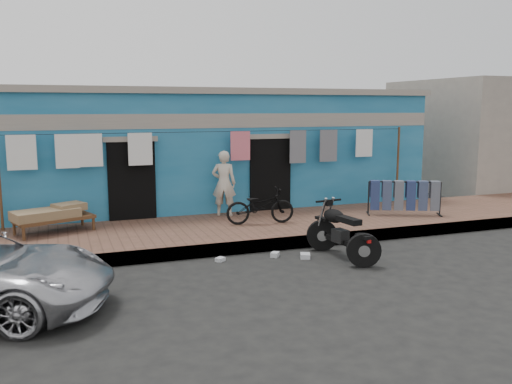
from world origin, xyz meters
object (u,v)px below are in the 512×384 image
at_px(seated_person, 224,183).
at_px(jeans_rack, 404,197).
at_px(motorcycle, 342,231).
at_px(bicycle, 260,202).
at_px(charpoy, 54,220).

relative_size(seated_person, jeans_rack, 0.88).
bearing_deg(jeans_rack, motorcycle, -143.83).
height_order(seated_person, motorcycle, seated_person).
height_order(bicycle, motorcycle, bicycle).
distance_m(charpoy, jeans_rack, 8.15).
bearing_deg(charpoy, jeans_rack, -6.69).
height_order(seated_person, jeans_rack, seated_person).
distance_m(bicycle, jeans_rack, 3.70).
bearing_deg(motorcycle, seated_person, 102.17).
height_order(seated_person, charpoy, seated_person).
distance_m(seated_person, jeans_rack, 4.45).
bearing_deg(seated_person, bicycle, 135.93).
distance_m(seated_person, charpoy, 3.96).
bearing_deg(charpoy, bicycle, -8.80).
xyz_separation_m(motorcycle, jeans_rack, (2.92, 2.13, 0.15)).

